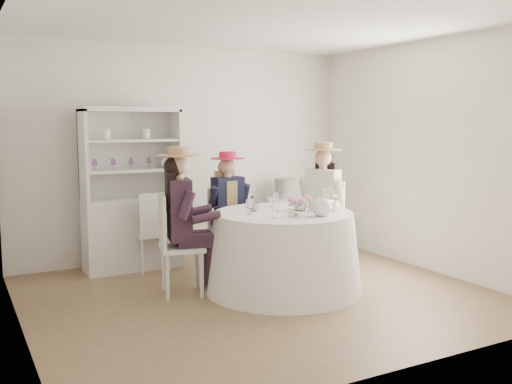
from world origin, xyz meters
name	(u,v)px	position (x,y,z in m)	size (l,w,h in m)	color
ground	(261,295)	(0.00, 0.00, 0.00)	(4.50, 4.50, 0.00)	brown
ceiling	(261,23)	(0.00, 0.00, 2.70)	(4.50, 4.50, 0.00)	white
wall_back	(186,153)	(0.00, 2.00, 1.35)	(4.50, 4.50, 0.00)	silver
wall_front	(402,182)	(0.00, -2.00, 1.35)	(4.50, 4.50, 0.00)	silver
wall_left	(15,173)	(-2.25, 0.00, 1.35)	(4.50, 4.50, 0.00)	silver
wall_right	(428,156)	(2.25, 0.00, 1.35)	(4.50, 4.50, 0.00)	silver
tea_table	(283,251)	(0.31, 0.07, 0.41)	(1.64, 1.64, 0.83)	white
hutch	(132,212)	(-0.83, 1.67, 0.68)	(1.21, 0.62, 1.93)	silver
side_table	(284,223)	(1.31, 1.71, 0.36)	(0.46, 0.46, 0.71)	silver
hatbox	(284,188)	(1.31, 1.71, 0.85)	(0.27, 0.27, 0.27)	black
guest_left	(182,212)	(-0.67, 0.43, 0.85)	(0.60, 0.57, 1.51)	silver
guest_mid	(229,203)	(0.17, 1.11, 0.80)	(0.51, 0.53, 1.41)	silver
guest_right	(322,198)	(1.18, 0.64, 0.85)	(0.64, 0.59, 1.51)	silver
spare_chair	(153,229)	(-0.66, 1.42, 0.51)	(0.39, 0.39, 0.94)	silver
teacup_a	(255,208)	(0.06, 0.25, 0.86)	(0.09, 0.09, 0.07)	white
teacup_b	(274,205)	(0.35, 0.34, 0.86)	(0.06, 0.06, 0.06)	white
teacup_c	(300,206)	(0.58, 0.17, 0.86)	(0.08, 0.08, 0.06)	white
flower_bowl	(302,208)	(0.53, 0.07, 0.85)	(0.22, 0.22, 0.05)	white
flower_arrangement	(301,202)	(0.53, 0.08, 0.92)	(0.19, 0.20, 0.07)	pink
table_teapot	(322,207)	(0.51, -0.33, 0.92)	(0.28, 0.20, 0.21)	white
sandwich_plate	(294,216)	(0.24, -0.25, 0.84)	(0.23, 0.23, 0.05)	white
cupcake_stand	(328,203)	(0.77, -0.07, 0.91)	(0.24, 0.24, 0.23)	white
stemware_set	(284,205)	(0.31, 0.07, 0.90)	(0.83, 0.83, 0.15)	white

